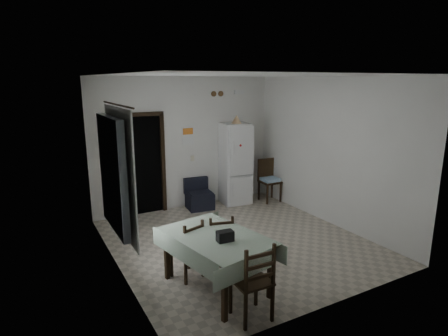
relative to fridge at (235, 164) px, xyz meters
name	(u,v)px	position (x,y,z in m)	size (l,w,h in m)	color
ground	(237,241)	(-1.07, -1.93, -0.94)	(4.50, 4.50, 0.00)	#B0A48F
ceiling	(239,75)	(-1.07, -1.93, 1.96)	(4.20, 4.50, 0.02)	white
wall_back	(186,143)	(-1.07, 0.32, 0.51)	(4.20, 0.02, 2.90)	white
wall_front	(336,198)	(-1.07, -4.18, 0.51)	(4.20, 0.02, 2.90)	white
wall_left	(114,178)	(-3.17, -1.93, 0.51)	(0.02, 4.50, 2.90)	white
wall_right	(329,151)	(1.03, -1.93, 0.51)	(0.02, 4.50, 2.90)	white
doorway	(138,164)	(-2.12, 0.52, 0.12)	(1.06, 0.52, 2.22)	black
window_recess	(113,174)	(-3.22, -2.13, 0.61)	(0.10, 1.20, 1.60)	silver
curtain	(121,173)	(-3.11, -2.13, 0.61)	(0.02, 1.45, 1.85)	silver
curtain_rod	(117,105)	(-3.10, -2.13, 1.56)	(0.02, 0.02, 1.60)	black
calendar	(188,136)	(-1.02, 0.31, 0.68)	(0.28, 0.02, 0.40)	white
calendar_image	(188,131)	(-1.02, 0.30, 0.78)	(0.24, 0.01, 0.14)	orange
light_switch	(192,158)	(-0.92, 0.31, 0.16)	(0.08, 0.02, 0.12)	beige
vent_left	(214,94)	(-0.37, 0.31, 1.58)	(0.12, 0.12, 0.03)	brown
vent_right	(221,94)	(-0.19, 0.31, 1.58)	(0.12, 0.12, 0.03)	brown
emergency_light	(239,92)	(0.28, 0.28, 1.61)	(0.25, 0.07, 0.09)	white
fridge	(235,164)	(0.00, 0.00, 0.00)	(0.61, 0.61, 1.87)	white
tan_cone	(237,119)	(-0.01, -0.08, 1.03)	(0.23, 0.23, 0.19)	tan
navy_seat	(200,194)	(-0.90, 0.00, -0.60)	(0.56, 0.54, 0.67)	black
corner_chair	(270,181)	(0.78, -0.32, -0.44)	(0.43, 0.43, 1.00)	black
dining_table	(216,262)	(-2.13, -3.10, -0.55)	(0.99, 1.50, 0.78)	#A2B79C
black_bag	(225,236)	(-2.11, -3.32, -0.09)	(0.21, 0.13, 0.14)	black
dining_chair_far_left	(187,249)	(-2.36, -2.63, -0.49)	(0.38, 0.38, 0.89)	black
dining_chair_far_right	(219,241)	(-1.83, -2.63, -0.49)	(0.38, 0.38, 0.89)	black
dining_chair_near_head	(251,280)	(-2.07, -3.90, -0.44)	(0.43, 0.43, 1.00)	black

